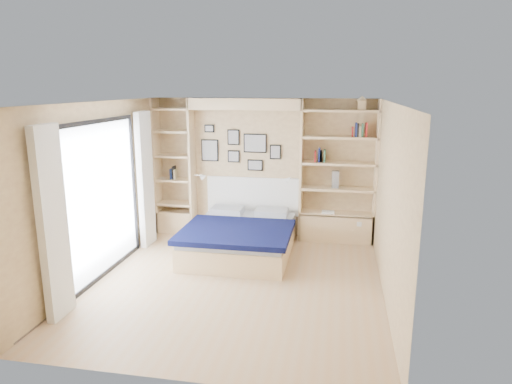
# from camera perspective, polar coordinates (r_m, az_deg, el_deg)

# --- Properties ---
(ground) EXTENTS (4.50, 4.50, 0.00)m
(ground) POSITION_cam_1_polar(r_m,az_deg,el_deg) (6.57, -2.38, -11.22)
(ground) COLOR tan
(ground) RESTS_ON ground
(room_shell) EXTENTS (4.50, 4.50, 4.50)m
(room_shell) POSITION_cam_1_polar(r_m,az_deg,el_deg) (7.73, -2.77, 0.93)
(room_shell) COLOR #D6B983
(room_shell) RESTS_ON ground
(bed) EXTENTS (1.72, 2.14, 1.07)m
(bed) POSITION_cam_1_polar(r_m,az_deg,el_deg) (7.57, -1.88, -5.62)
(bed) COLOR beige
(bed) RESTS_ON ground
(photo_gallery) EXTENTS (1.48, 0.02, 0.82)m
(photo_gallery) POSITION_cam_1_polar(r_m,az_deg,el_deg) (8.33, -2.16, 5.51)
(photo_gallery) COLOR black
(photo_gallery) RESTS_ON ground
(reading_lamps) EXTENTS (1.92, 0.12, 0.15)m
(reading_lamps) POSITION_cam_1_polar(r_m,az_deg,el_deg) (8.17, -1.43, 1.77)
(reading_lamps) COLOR silver
(reading_lamps) RESTS_ON ground
(shelf_decor) EXTENTS (3.51, 0.23, 2.03)m
(shelf_decor) POSITION_cam_1_polar(r_m,az_deg,el_deg) (7.97, 8.56, 5.67)
(shelf_decor) COLOR #A51E1E
(shelf_decor) RESTS_ON ground
(deck) EXTENTS (3.20, 4.00, 0.05)m
(deck) POSITION_cam_1_polar(r_m,az_deg,el_deg) (8.11, -28.31, -8.02)
(deck) COLOR brown
(deck) RESTS_ON ground
(deck_chair) EXTENTS (0.75, 0.95, 0.84)m
(deck_chair) POSITION_cam_1_polar(r_m,az_deg,el_deg) (8.09, -27.62, -5.00)
(deck_chair) COLOR tan
(deck_chair) RESTS_ON ground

